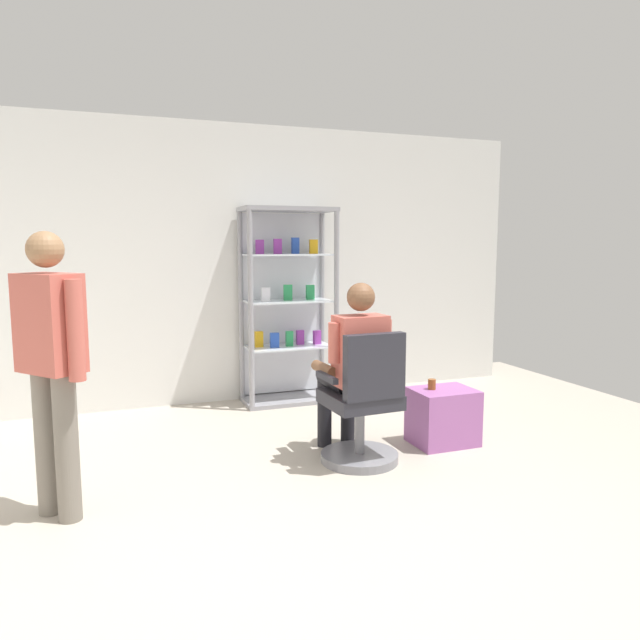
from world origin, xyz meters
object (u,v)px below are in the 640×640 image
object	(u,v)px
office_chair	(363,410)
storage_crate	(443,416)
display_cabinet_main	(286,305)
standing_customer	(51,357)
tea_glass	(432,384)
seated_shopkeeper	(353,361)

from	to	relation	value
office_chair	storage_crate	world-z (taller)	office_chair
display_cabinet_main	standing_customer	distance (m)	2.82
standing_customer	display_cabinet_main	bearing A→B (deg)	45.09
tea_glass	display_cabinet_main	bearing A→B (deg)	111.95
display_cabinet_main	office_chair	xyz separation A→B (m)	(-0.01, -1.86, -0.57)
seated_shopkeeper	storage_crate	xyz separation A→B (m)	(0.77, 0.01, -0.50)
seated_shopkeeper	standing_customer	distance (m)	2.01
tea_glass	standing_customer	size ratio (longest dim) A/B	0.05
standing_customer	storage_crate	bearing A→B (deg)	6.58
display_cabinet_main	storage_crate	world-z (taller)	display_cabinet_main
tea_glass	office_chair	bearing A→B (deg)	-162.97
storage_crate	tea_glass	distance (m)	0.27
display_cabinet_main	standing_customer	bearing A→B (deg)	-134.91
storage_crate	standing_customer	world-z (taller)	standing_customer
display_cabinet_main	tea_glass	size ratio (longest dim) A/B	23.58
seated_shopkeeper	display_cabinet_main	bearing A→B (deg)	89.30
display_cabinet_main	standing_customer	world-z (taller)	display_cabinet_main
office_chair	tea_glass	distance (m)	0.71
seated_shopkeeper	storage_crate	size ratio (longest dim) A/B	2.70
office_chair	seated_shopkeeper	bearing A→B (deg)	92.90
office_chair	seated_shopkeeper	size ratio (longest dim) A/B	0.74
seated_shopkeeper	tea_glass	bearing A→B (deg)	3.70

